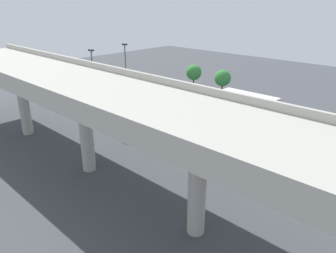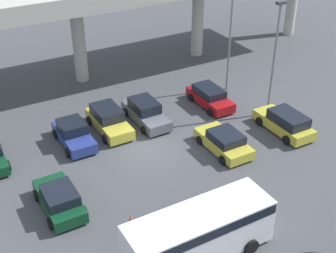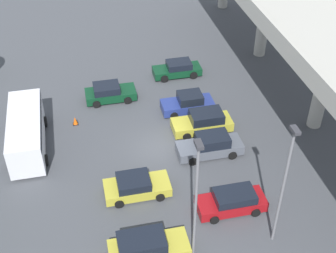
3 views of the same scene
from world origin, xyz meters
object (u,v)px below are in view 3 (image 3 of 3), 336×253
at_px(parked_car_1, 110,93).
at_px(shuttle_bus, 26,130).
at_px(parked_car_2, 188,103).
at_px(lamp_post_near_aisle, 285,180).
at_px(parked_car_4, 210,146).
at_px(traffic_cone, 75,121).
at_px(lamp_post_mid_lot, 196,197).
at_px(parked_car_5, 136,186).
at_px(parked_car_3, 203,122).
at_px(parked_car_6, 232,201).
at_px(parked_car_0, 177,69).
at_px(parked_car_7, 147,247).

relative_size(parked_car_1, shuttle_bus, 0.57).
bearing_deg(parked_car_2, lamp_post_near_aisle, 96.75).
bearing_deg(parked_car_1, parked_car_4, -53.75).
xyz_separation_m(parked_car_2, shuttle_bus, (1.93, -12.97, 0.87)).
bearing_deg(parked_car_2, traffic_cone, -0.82).
bearing_deg(shuttle_bus, lamp_post_mid_lot, -142.57).
height_order(parked_car_1, parked_car_5, parked_car_1).
bearing_deg(parked_car_3, traffic_cone, -16.81).
relative_size(parked_car_3, parked_car_6, 1.05).
bearing_deg(parked_car_6, parked_car_3, -93.37).
xyz_separation_m(lamp_post_near_aisle, lamp_post_mid_lot, (0.21, -5.10, 0.09)).
xyz_separation_m(parked_car_0, shuttle_bus, (7.56, -13.42, 0.92)).
height_order(parked_car_1, parked_car_7, parked_car_7).
relative_size(parked_car_7, shuttle_bus, 0.62).
bearing_deg(parked_car_3, parked_car_1, -41.38).
relative_size(parked_car_4, parked_car_7, 1.03).
distance_m(parked_car_3, lamp_post_near_aisle, 12.16).
distance_m(parked_car_4, shuttle_bus, 13.75).
xyz_separation_m(parked_car_5, parked_car_7, (5.17, -0.25, 0.12)).
height_order(parked_car_0, lamp_post_mid_lot, lamp_post_mid_lot).
relative_size(parked_car_6, shuttle_bus, 0.59).
bearing_deg(lamp_post_near_aisle, parked_car_4, -170.25).
xyz_separation_m(parked_car_6, parked_car_7, (2.41, -6.07, 0.07)).
relative_size(parked_car_1, lamp_post_mid_lot, 0.49).
bearing_deg(parked_car_3, lamp_post_near_aisle, 95.96).
height_order(parked_car_5, parked_car_6, parked_car_6).
bearing_deg(parked_car_2, parked_car_0, -94.53).
relative_size(parked_car_1, traffic_cone, 6.15).
distance_m(parked_car_2, shuttle_bus, 13.14).
relative_size(parked_car_0, parked_car_1, 1.03).
bearing_deg(parked_car_2, parked_car_1, -26.21).
bearing_deg(lamp_post_mid_lot, parked_car_5, -157.62).
distance_m(parked_car_5, parked_car_6, 6.44).
height_order(parked_car_6, lamp_post_near_aisle, lamp_post_near_aisle).
distance_m(parked_car_5, traffic_cone, 9.39).
bearing_deg(parked_car_4, parked_car_3, -95.45).
height_order(parked_car_6, traffic_cone, parked_car_6).
bearing_deg(parked_car_3, lamp_post_mid_lot, 71.26).
bearing_deg(parked_car_6, parked_car_1, -66.68).
distance_m(parked_car_3, parked_car_6, 8.49).
xyz_separation_m(parked_car_6, shuttle_bus, (-9.39, -12.97, 0.90)).
distance_m(parked_car_4, lamp_post_near_aisle, 9.59).
height_order(parked_car_4, lamp_post_mid_lot, lamp_post_mid_lot).
relative_size(shuttle_bus, traffic_cone, 10.87).
bearing_deg(parked_car_0, parked_car_2, 85.47).
height_order(parked_car_0, shuttle_bus, shuttle_bus).
height_order(parked_car_4, lamp_post_near_aisle, lamp_post_near_aisle).
xyz_separation_m(parked_car_7, traffic_cone, (-13.86, -3.29, -0.45)).
relative_size(parked_car_4, parked_car_5, 1.10).
relative_size(parked_car_1, parked_car_3, 0.91).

